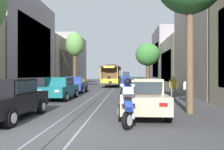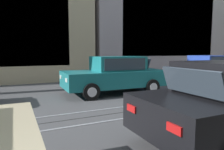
# 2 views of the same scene
# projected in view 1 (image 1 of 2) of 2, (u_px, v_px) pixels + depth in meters

# --- Properties ---
(ground_plane) EXTENTS (160.00, 160.00, 0.00)m
(ground_plane) POSITION_uv_depth(u_px,v_px,m) (108.00, 90.00, 25.77)
(ground_plane) COLOR #424244
(trolley_track_rails) EXTENTS (1.14, 56.01, 0.01)m
(trolley_track_rails) POSITION_uv_depth(u_px,v_px,m) (110.00, 88.00, 28.57)
(trolley_track_rails) COLOR gray
(trolley_track_rails) RESTS_ON ground
(building_facade_left) EXTENTS (5.81, 47.71, 9.89)m
(building_facade_left) POSITION_uv_depth(u_px,v_px,m) (42.00, 57.00, 31.32)
(building_facade_left) COLOR tan
(building_facade_left) RESTS_ON ground
(building_facade_right) EXTENTS (5.28, 47.71, 9.48)m
(building_facade_right) POSITION_uv_depth(u_px,v_px,m) (184.00, 57.00, 27.78)
(building_facade_right) COLOR tan
(building_facade_right) RESTS_ON ground
(parked_car_black_near_left) EXTENTS (2.01, 4.36, 1.58)m
(parked_car_black_near_left) POSITION_uv_depth(u_px,v_px,m) (7.00, 99.00, 8.69)
(parked_car_black_near_left) COLOR black
(parked_car_black_near_left) RESTS_ON ground
(parked_car_teal_second_left) EXTENTS (2.07, 4.39, 1.58)m
(parked_car_teal_second_left) POSITION_uv_depth(u_px,v_px,m) (59.00, 88.00, 15.78)
(parked_car_teal_second_left) COLOR #196B70
(parked_car_teal_second_left) RESTS_ON ground
(parked_car_blue_mid_left) EXTENTS (2.06, 4.39, 1.58)m
(parked_car_blue_mid_left) POSITION_uv_depth(u_px,v_px,m) (76.00, 85.00, 21.67)
(parked_car_blue_mid_left) COLOR #233D93
(parked_car_blue_mid_left) RESTS_ON ground
(parked_car_beige_near_right) EXTENTS (2.02, 4.37, 1.58)m
(parked_car_beige_near_right) POSITION_uv_depth(u_px,v_px,m) (142.00, 97.00, 9.54)
(parked_car_beige_near_right) COLOR #C1B28E
(parked_car_beige_near_right) RESTS_ON ground
(parked_car_black_second_right) EXTENTS (2.02, 4.37, 1.58)m
(parked_car_black_second_right) POSITION_uv_depth(u_px,v_px,m) (135.00, 88.00, 15.53)
(parked_car_black_second_right) COLOR black
(parked_car_black_second_right) RESTS_ON ground
(parked_car_teal_mid_right) EXTENTS (2.10, 4.40, 1.58)m
(parked_car_teal_mid_right) POSITION_uv_depth(u_px,v_px,m) (133.00, 84.00, 22.47)
(parked_car_teal_mid_right) COLOR #196B70
(parked_car_teal_mid_right) RESTS_ON ground
(parked_car_silver_fourth_right) EXTENTS (2.13, 4.42, 1.58)m
(parked_car_silver_fourth_right) POSITION_uv_depth(u_px,v_px,m) (132.00, 82.00, 28.37)
(parked_car_silver_fourth_right) COLOR #B7B7BC
(parked_car_silver_fourth_right) RESTS_ON ground
(parked_car_black_fifth_right) EXTENTS (2.14, 4.42, 1.58)m
(parked_car_black_fifth_right) POSITION_uv_depth(u_px,v_px,m) (129.00, 81.00, 34.95)
(parked_car_black_fifth_right) COLOR black
(parked_car_black_fifth_right) RESTS_ON ground
(street_tree_kerb_left_second) EXTENTS (2.56, 2.45, 7.83)m
(street_tree_kerb_left_second) POSITION_uv_depth(u_px,v_px,m) (75.00, 46.00, 31.32)
(street_tree_kerb_left_second) COLOR brown
(street_tree_kerb_left_second) RESTS_ON ground
(street_tree_kerb_right_second) EXTENTS (3.32, 2.75, 6.10)m
(street_tree_kerb_right_second) POSITION_uv_depth(u_px,v_px,m) (148.00, 55.00, 30.08)
(street_tree_kerb_right_second) COLOR brown
(street_tree_kerb_right_second) RESTS_ON ground
(cable_car_trolley) EXTENTS (2.78, 9.17, 3.28)m
(cable_car_trolley) POSITION_uv_depth(u_px,v_px,m) (112.00, 76.00, 33.81)
(cable_car_trolley) COLOR brown
(cable_car_trolley) RESTS_ON ground
(motorcycle_with_rider) EXTENTS (0.53, 1.84, 1.86)m
(motorcycle_with_rider) POSITION_uv_depth(u_px,v_px,m) (127.00, 98.00, 7.43)
(motorcycle_with_rider) COLOR black
(motorcycle_with_rider) RESTS_ON ground
(pedestrian_on_left_pavement) EXTENTS (0.55, 0.40, 1.70)m
(pedestrian_on_left_pavement) POSITION_uv_depth(u_px,v_px,m) (173.00, 86.00, 15.42)
(pedestrian_on_left_pavement) COLOR slate
(pedestrian_on_left_pavement) RESTS_ON ground
(pedestrian_on_right_pavement) EXTENTS (0.55, 0.42, 1.57)m
(pedestrian_on_right_pavement) POSITION_uv_depth(u_px,v_px,m) (187.00, 88.00, 14.46)
(pedestrian_on_right_pavement) COLOR black
(pedestrian_on_right_pavement) RESTS_ON ground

